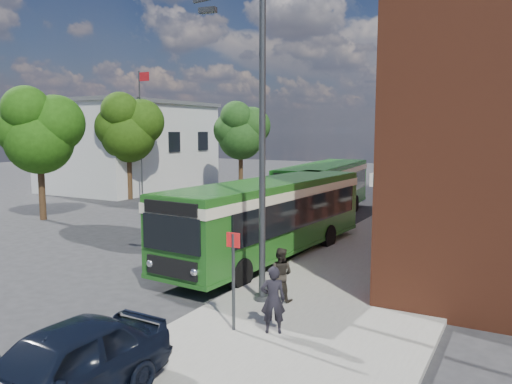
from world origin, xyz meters
The scene contains 15 objects.
ground centered at (0.00, 0.00, 0.00)m, with size 120.00×120.00×0.00m, color #28282A.
pavement centered at (7.00, 8.00, 0.07)m, with size 6.00×48.00×0.15m, color gray.
kerb_line centered at (3.95, 8.00, 0.01)m, with size 0.12×48.00×0.01m, color beige.
white_building centered at (-18.00, 18.00, 3.66)m, with size 9.40×13.40×7.30m.
flagpole centered at (-12.45, 13.00, 4.94)m, with size 0.95×0.10×9.00m.
street_lamp centered at (4.84, -2.00, 4.79)m, with size 2.96×2.38×9.00m.
bus_stop_sign centered at (5.60, -4.20, 1.51)m, with size 0.35×0.08×2.52m.
bus_front centered at (3.05, 2.70, 1.83)m, with size 3.34×11.38×3.02m.
bus_rear centered at (1.49, 12.53, 1.83)m, with size 3.48×10.99×3.02m.
parked_car centered at (4.80, -8.61, 0.89)m, with size 1.74×4.32×1.47m, color black.
pedestrian_a centered at (6.50, -3.90, 0.96)m, with size 0.59×0.39×1.62m, color black.
pedestrian_b centered at (5.66, -1.80, 0.91)m, with size 0.74×0.57×1.52m, color black.
tree_left centered at (-11.81, 4.14, 4.93)m, with size 4.30×4.09×7.27m.
tree_mid centered at (-13.39, 12.73, 5.13)m, with size 4.48×4.26×7.57m.
tree_right centered at (-9.06, 21.06, 4.92)m, with size 4.29×4.08×7.25m.
Camera 1 is at (11.60, -14.01, 4.91)m, focal length 35.00 mm.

